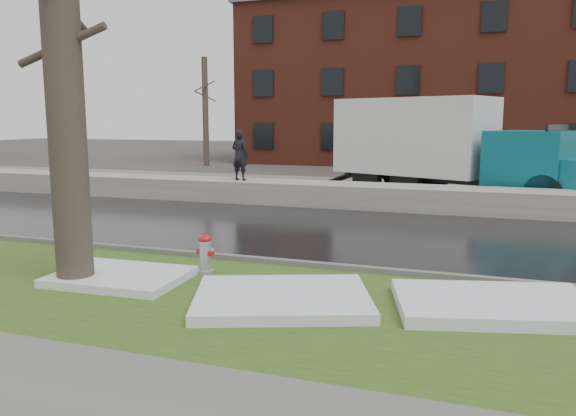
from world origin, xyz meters
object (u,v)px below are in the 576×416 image
(box_truck, at_px, (442,145))
(worker, at_px, (240,155))
(fire_hydrant, at_px, (205,252))
(tree, at_px, (62,50))

(box_truck, xyz_separation_m, worker, (-6.35, -3.71, -0.29))
(fire_hydrant, relative_size, tree, 0.10)
(fire_hydrant, xyz_separation_m, tree, (-1.78, -1.31, 3.44))
(box_truck, height_order, worker, box_truck)
(fire_hydrant, bearing_deg, box_truck, 89.72)
(tree, bearing_deg, worker, 97.91)
(fire_hydrant, bearing_deg, tree, -129.49)
(tree, height_order, box_truck, tree)
(box_truck, bearing_deg, worker, -127.41)
(tree, bearing_deg, fire_hydrant, 36.25)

